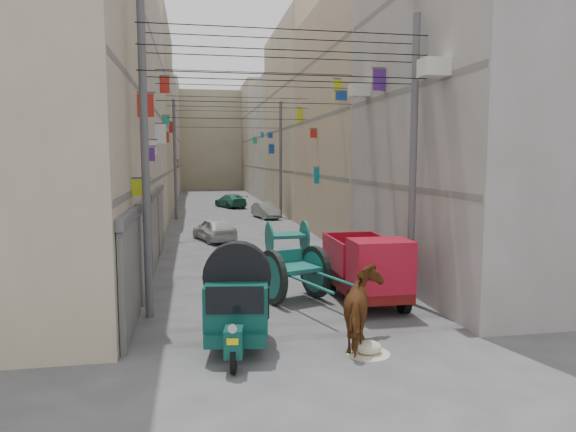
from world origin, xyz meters
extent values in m
plane|color=#454547|center=(0.00, 0.00, 0.00)|extent=(140.00, 140.00, 0.00)
cube|color=#68635C|center=(-4.12, 8.00, 3.20)|extent=(0.25, 9.80, 0.18)
cube|color=#68635C|center=(-4.12, 8.00, 6.20)|extent=(0.25, 9.80, 0.18)
cube|color=#B8AE9E|center=(-8.00, 19.00, 6.00)|extent=(8.00, 12.00, 12.00)
cube|color=#68635C|center=(-4.12, 19.00, 3.20)|extent=(0.25, 11.76, 0.18)
cube|color=#68635C|center=(-4.12, 19.00, 6.20)|extent=(0.25, 11.76, 0.18)
cube|color=#68635C|center=(-4.12, 19.00, 9.20)|extent=(0.25, 11.76, 0.18)
cube|color=tan|center=(-8.00, 32.00, 7.00)|extent=(8.00, 14.00, 14.00)
cube|color=#68635C|center=(-4.12, 32.00, 3.20)|extent=(0.25, 13.72, 0.18)
cube|color=#68635C|center=(-4.12, 32.00, 6.20)|extent=(0.25, 13.72, 0.18)
cube|color=#68635C|center=(-4.12, 32.00, 9.20)|extent=(0.25, 13.72, 0.18)
cube|color=#9C9692|center=(-8.00, 46.00, 5.90)|extent=(8.00, 14.00, 11.80)
cube|color=#68635C|center=(-4.12, 46.00, 3.20)|extent=(0.25, 13.72, 0.18)
cube|color=#68635C|center=(-4.12, 46.00, 6.20)|extent=(0.25, 13.72, 0.18)
cube|color=#68635C|center=(-4.12, 46.00, 9.20)|extent=(0.25, 13.72, 0.18)
cube|color=tan|center=(-8.00, 59.00, 6.75)|extent=(8.00, 12.00, 13.50)
cube|color=#68635C|center=(-4.12, 59.00, 3.20)|extent=(0.25, 11.76, 0.18)
cube|color=#68635C|center=(-4.12, 59.00, 6.20)|extent=(0.25, 11.76, 0.18)
cube|color=#68635C|center=(-4.12, 59.00, 9.20)|extent=(0.25, 11.76, 0.18)
cube|color=#9C9692|center=(8.00, 8.00, 6.50)|extent=(8.00, 10.00, 13.00)
cube|color=#68635C|center=(4.12, 8.00, 3.20)|extent=(0.25, 9.80, 0.18)
cube|color=#68635C|center=(4.12, 8.00, 6.20)|extent=(0.25, 9.80, 0.18)
cube|color=tan|center=(8.00, 19.00, 6.00)|extent=(8.00, 12.00, 12.00)
cube|color=#68635C|center=(4.12, 19.00, 3.20)|extent=(0.25, 11.76, 0.18)
cube|color=#68635C|center=(4.12, 19.00, 6.20)|extent=(0.25, 11.76, 0.18)
cube|color=#68635C|center=(4.12, 19.00, 9.20)|extent=(0.25, 11.76, 0.18)
cube|color=tan|center=(8.00, 32.00, 7.00)|extent=(8.00, 14.00, 14.00)
cube|color=#68635C|center=(4.12, 32.00, 3.20)|extent=(0.25, 13.72, 0.18)
cube|color=#68635C|center=(4.12, 32.00, 6.20)|extent=(0.25, 13.72, 0.18)
cube|color=#68635C|center=(4.12, 32.00, 9.20)|extent=(0.25, 13.72, 0.18)
cube|color=#B8AE9E|center=(8.00, 46.00, 5.90)|extent=(8.00, 14.00, 11.80)
cube|color=#68635C|center=(4.12, 46.00, 3.20)|extent=(0.25, 13.72, 0.18)
cube|color=#68635C|center=(4.12, 46.00, 6.20)|extent=(0.25, 13.72, 0.18)
cube|color=#68635C|center=(4.12, 46.00, 9.20)|extent=(0.25, 13.72, 0.18)
cube|color=tan|center=(8.00, 59.00, 6.75)|extent=(8.00, 12.00, 13.50)
cube|color=#68635C|center=(4.12, 59.00, 3.20)|extent=(0.25, 11.76, 0.18)
cube|color=#68635C|center=(4.12, 59.00, 6.20)|extent=(0.25, 11.76, 0.18)
cube|color=#68635C|center=(4.12, 59.00, 9.20)|extent=(0.25, 11.76, 0.18)
cube|color=tan|center=(0.00, 66.00, 6.50)|extent=(22.00, 10.00, 13.00)
cube|color=#48484D|center=(-3.92, 4.80, 1.30)|extent=(0.12, 3.00, 2.60)
cube|color=#535255|center=(-3.90, 4.80, 2.75)|extent=(0.18, 3.20, 0.25)
cube|color=#48484D|center=(-3.92, 8.50, 1.30)|extent=(0.12, 3.00, 2.60)
cube|color=#535255|center=(-3.90, 8.50, 2.75)|extent=(0.18, 3.20, 0.25)
cube|color=#48484D|center=(-3.92, 12.20, 1.30)|extent=(0.12, 3.00, 2.60)
cube|color=#535255|center=(-3.90, 12.20, 2.75)|extent=(0.18, 3.20, 0.25)
cube|color=#48484D|center=(-3.92, 16.00, 1.30)|extent=(0.12, 3.00, 2.60)
cube|color=#535255|center=(-3.90, 16.00, 2.75)|extent=(0.18, 3.20, 0.25)
cube|color=#16419B|center=(3.81, 34.28, 5.98)|extent=(0.38, 0.08, 0.41)
cube|color=#16419B|center=(-3.86, 41.61, 3.62)|extent=(0.27, 0.08, 0.71)
cube|color=#BDCF17|center=(-3.78, 6.43, 3.35)|extent=(0.44, 0.08, 0.42)
cube|color=silver|center=(-3.77, 15.80, 5.17)|extent=(0.45, 0.08, 0.84)
cube|color=#1C9E6D|center=(3.79, 44.88, 5.91)|extent=(0.41, 0.08, 0.59)
cube|color=#4E2078|center=(-3.81, 9.76, 4.24)|extent=(0.38, 0.08, 0.44)
cube|color=#16419B|center=(3.78, 33.54, 4.85)|extent=(0.43, 0.08, 0.72)
cube|color=#0E859F|center=(3.86, 39.62, 6.25)|extent=(0.28, 0.08, 0.44)
cube|color=#B32217|center=(-3.76, 20.00, 7.85)|extent=(0.48, 0.08, 0.84)
cube|color=orange|center=(-3.85, 38.07, 3.67)|extent=(0.31, 0.08, 0.44)
cube|color=#B32217|center=(3.82, 19.02, 5.41)|extent=(0.35, 0.08, 0.45)
cube|color=#BDCF17|center=(3.83, 22.65, 6.65)|extent=(0.34, 0.08, 0.79)
cube|color=silver|center=(-3.86, 12.02, 4.50)|extent=(0.28, 0.08, 0.52)
cube|color=#B32217|center=(-3.86, 29.62, 6.26)|extent=(0.28, 0.08, 0.74)
cube|color=#0E859F|center=(3.87, 18.51, 3.22)|extent=(0.26, 0.08, 0.80)
cube|color=#1C9E6D|center=(3.83, 9.37, 6.69)|extent=(0.34, 0.08, 0.55)
cube|color=#B32217|center=(-3.76, 8.55, 5.67)|extent=(0.47, 0.08, 0.67)
cube|color=#1C9E6D|center=(-3.80, 21.15, 6.14)|extent=(0.40, 0.08, 0.47)
cube|color=#B32217|center=(-3.84, 21.66, 5.24)|extent=(0.32, 0.08, 0.55)
cube|color=#16419B|center=(3.76, 13.74, 6.73)|extent=(0.47, 0.08, 0.35)
cube|color=#BDCF17|center=(3.84, 14.58, 7.07)|extent=(0.32, 0.08, 0.89)
cube|color=#4E2078|center=(3.78, 9.29, 6.73)|extent=(0.44, 0.08, 0.69)
cube|color=silver|center=(-4.06, 6.00, 3.00)|extent=(0.10, 3.20, 0.80)
cube|color=#0E859F|center=(-4.06, 15.00, 3.00)|extent=(0.10, 3.20, 0.80)
cube|color=#16419B|center=(-4.06, 27.00, 3.00)|extent=(0.10, 3.20, 0.80)
cube|color=orange|center=(-4.06, 39.00, 3.00)|extent=(0.10, 3.20, 0.80)
cube|color=#BDCF17|center=(4.06, 6.00, 3.00)|extent=(0.10, 3.20, 0.80)
cube|color=#4E2078|center=(4.06, 15.00, 3.00)|extent=(0.10, 3.20, 0.80)
cube|color=orange|center=(4.06, 27.00, 3.00)|extent=(0.10, 3.20, 0.80)
cube|color=#4E2078|center=(4.06, 39.00, 3.00)|extent=(0.10, 3.20, 0.80)
cube|color=beige|center=(3.65, 5.00, 6.40)|extent=(0.70, 0.55, 0.45)
cube|color=beige|center=(3.65, 11.00, 6.60)|extent=(0.70, 0.55, 0.45)
cylinder|color=#535255|center=(-3.60, 6.00, 4.00)|extent=(0.20, 0.20, 8.00)
cylinder|color=#535255|center=(3.60, 6.00, 4.00)|extent=(0.20, 0.20, 8.00)
cylinder|color=#535255|center=(-3.60, 28.00, 4.00)|extent=(0.20, 0.20, 8.00)
cylinder|color=#535255|center=(3.60, 28.00, 4.00)|extent=(0.20, 0.20, 8.00)
cylinder|color=black|center=(0.00, 5.50, 6.20)|extent=(7.40, 0.02, 0.02)
cylinder|color=black|center=(0.00, 5.50, 6.80)|extent=(7.40, 0.02, 0.02)
cylinder|color=black|center=(0.00, 5.50, 7.30)|extent=(7.40, 0.02, 0.02)
cylinder|color=black|center=(0.00, 6.50, 6.20)|extent=(7.40, 0.02, 0.02)
cylinder|color=black|center=(0.00, 6.50, 6.80)|extent=(7.40, 0.02, 0.02)
cylinder|color=black|center=(0.00, 6.50, 7.30)|extent=(7.40, 0.02, 0.02)
cylinder|color=black|center=(0.00, 12.00, 6.20)|extent=(7.40, 0.02, 0.02)
cylinder|color=black|center=(0.00, 12.00, 6.80)|extent=(7.40, 0.02, 0.02)
cylinder|color=black|center=(0.00, 12.00, 7.30)|extent=(7.40, 0.02, 0.02)
cylinder|color=black|center=(0.00, 20.00, 6.20)|extent=(7.40, 0.02, 0.02)
cylinder|color=black|center=(0.00, 20.00, 6.80)|extent=(7.40, 0.02, 0.02)
cylinder|color=black|center=(0.00, 20.00, 7.30)|extent=(7.40, 0.02, 0.02)
cylinder|color=black|center=(0.00, 28.00, 6.20)|extent=(7.40, 0.02, 0.02)
cylinder|color=black|center=(0.00, 28.00, 6.80)|extent=(7.40, 0.02, 0.02)
cylinder|color=black|center=(0.00, 28.00, 7.30)|extent=(7.40, 0.02, 0.02)
cylinder|color=black|center=(-1.72, 2.05, 0.28)|extent=(0.20, 0.57, 0.56)
cylinder|color=black|center=(-1.98, 4.02, 0.28)|extent=(0.20, 0.57, 0.56)
cylinder|color=black|center=(-0.89, 3.85, 0.28)|extent=(0.20, 0.57, 0.56)
cube|color=#0B4038|center=(-1.53, 3.34, 0.48)|extent=(1.53, 2.07, 0.28)
cube|color=#0B4038|center=(-1.72, 2.10, 0.60)|extent=(0.41, 0.50, 0.55)
cylinder|color=silver|center=(-1.75, 1.87, 0.95)|extent=(0.19, 0.08, 0.18)
cube|color=#D8C80C|center=(-1.75, 1.85, 0.70)|extent=(0.22, 0.06, 0.12)
cube|color=#0B4038|center=(-1.52, 3.39, 1.05)|extent=(1.54, 1.88, 0.95)
cube|color=black|center=(-1.65, 2.52, 1.30)|extent=(1.15, 0.23, 0.55)
cube|color=black|center=(-2.17, 3.49, 1.15)|extent=(0.22, 1.20, 0.65)
cube|color=black|center=(-0.86, 3.29, 1.15)|extent=(0.22, 1.20, 0.65)
cube|color=silver|center=(-1.65, 2.49, 0.55)|extent=(1.25, 0.24, 0.06)
cylinder|color=black|center=(-0.27, 6.62, 0.77)|extent=(0.66, 1.51, 1.54)
cylinder|color=#166057|center=(-0.27, 6.62, 0.77)|extent=(0.57, 1.20, 1.20)
cylinder|color=#535255|center=(-0.27, 6.62, 0.77)|extent=(0.29, 0.27, 0.20)
cylinder|color=black|center=(1.08, 7.09, 0.77)|extent=(0.66, 1.51, 1.54)
cylinder|color=#166057|center=(1.08, 7.09, 0.77)|extent=(0.57, 1.20, 1.20)
cylinder|color=#535255|center=(1.08, 7.09, 0.77)|extent=(0.29, 0.27, 0.20)
cylinder|color=#535255|center=(0.41, 6.85, 0.77)|extent=(1.44, 0.57, 0.09)
cube|color=#166057|center=(0.41, 6.85, 0.97)|extent=(1.49, 1.53, 0.11)
cube|color=#166057|center=(0.23, 7.37, 1.21)|extent=(1.12, 0.46, 0.39)
cylinder|color=#166057|center=(0.44, 5.40, 0.88)|extent=(0.90, 2.42, 0.08)
cylinder|color=#166057|center=(1.28, 5.69, 0.88)|extent=(0.90, 2.42, 0.08)
cylinder|color=black|center=(1.65, 5.11, 0.35)|extent=(0.20, 0.71, 0.71)
cylinder|color=black|center=(1.67, 7.47, 0.35)|extent=(0.20, 0.71, 0.71)
cylinder|color=black|center=(3.04, 5.10, 0.35)|extent=(0.20, 0.71, 0.71)
cylinder|color=black|center=(3.06, 7.46, 0.35)|extent=(0.20, 0.71, 0.71)
cube|color=#5D0E0D|center=(2.35, 6.28, 0.59)|extent=(1.58, 3.54, 0.37)
cube|color=maroon|center=(2.34, 5.05, 1.34)|extent=(1.56, 1.14, 1.34)
cube|color=black|center=(2.34, 4.55, 1.44)|extent=(1.39, 0.07, 0.59)
cube|color=#5D0E0D|center=(2.36, 6.87, 0.88)|extent=(1.62, 2.37, 0.13)
cube|color=maroon|center=(1.58, 6.88, 1.34)|extent=(0.08, 2.35, 0.91)
cube|color=maroon|center=(3.14, 6.87, 1.34)|extent=(0.08, 2.35, 0.91)
cube|color=maroon|center=(2.37, 8.03, 1.34)|extent=(1.61, 0.08, 0.91)
cylinder|color=#166057|center=(0.70, 13.84, 0.72)|extent=(0.18, 1.45, 1.45)
cylinder|color=#166057|center=(2.25, 13.95, 0.72)|extent=(0.18, 1.45, 1.45)
cube|color=#166057|center=(1.47, 13.89, 0.86)|extent=(1.48, 1.32, 0.11)
cylinder|color=#535255|center=(1.47, 13.89, 0.72)|extent=(1.62, 0.20, 0.09)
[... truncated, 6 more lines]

